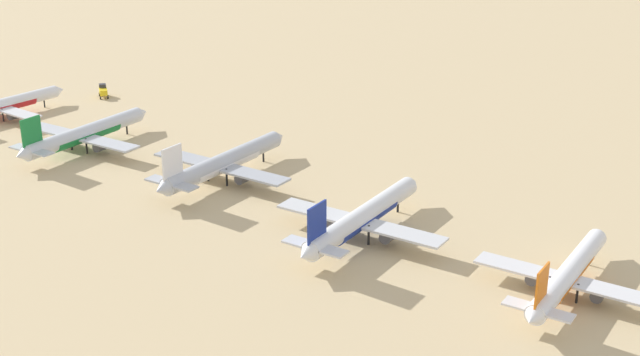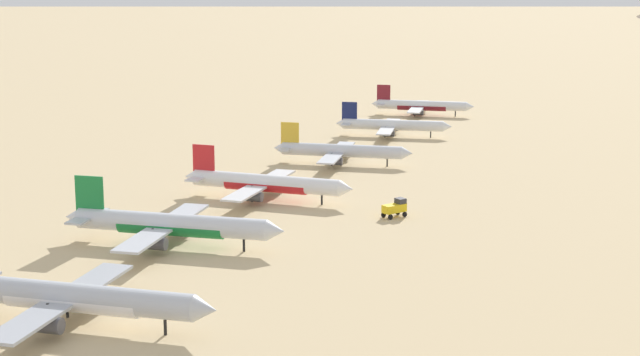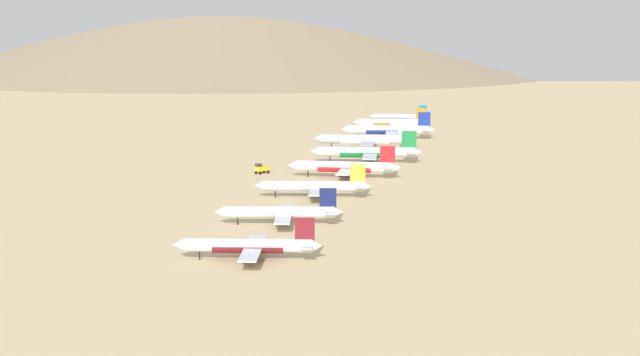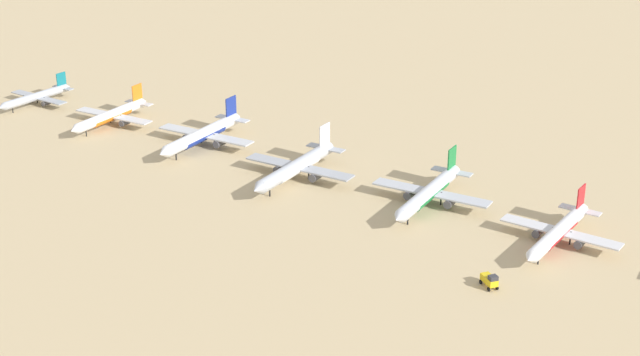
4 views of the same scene
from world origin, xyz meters
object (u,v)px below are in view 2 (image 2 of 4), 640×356
at_px(parked_jet_5, 265,183).
at_px(parked_jet_8, 421,106).
at_px(parked_jet_6, 340,151).
at_px(service_truck, 395,207).
at_px(parked_jet_4, 169,225).
at_px(parked_jet_7, 392,125).
at_px(parked_jet_3, 71,298).

relative_size(parked_jet_5, parked_jet_8, 1.17).
distance_m(parked_jet_5, parked_jet_6, 43.86).
height_order(parked_jet_5, parked_jet_8, parked_jet_5).
bearing_deg(parked_jet_5, service_truck, -9.67).
distance_m(parked_jet_4, service_truck, 50.28).
relative_size(parked_jet_5, parked_jet_7, 1.16).
xyz_separation_m(parked_jet_6, parked_jet_8, (1.57, 87.34, -0.26)).
bearing_deg(parked_jet_6, parked_jet_7, 87.08).
xyz_separation_m(parked_jet_6, service_truck, (27.62, -49.09, -1.56)).
distance_m(parked_jet_4, parked_jet_7, 129.84).
relative_size(parked_jet_8, service_truck, 6.22).
xyz_separation_m(parked_jet_4, parked_jet_7, (10.20, 129.43, -0.87)).
bearing_deg(parked_jet_8, service_truck, -79.19).
distance_m(parked_jet_7, parked_jet_8, 42.51).
relative_size(parked_jet_4, service_truck, 7.96).
bearing_deg(parked_jet_8, parked_jet_4, -93.16).
relative_size(parked_jet_4, parked_jet_7, 1.27).
height_order(parked_jet_3, parked_jet_6, parked_jet_3).
xyz_separation_m(parked_jet_4, parked_jet_6, (7.91, 84.59, -0.68)).
relative_size(parked_jet_5, service_truck, 7.27).
bearing_deg(parked_jet_3, service_truck, 69.10).
xyz_separation_m(parked_jet_8, service_truck, (26.05, -136.43, -1.29)).
bearing_deg(parked_jet_8, parked_jet_7, -89.04).
height_order(parked_jet_6, service_truck, parked_jet_6).
bearing_deg(parked_jet_7, parked_jet_4, -94.51).
bearing_deg(parked_jet_3, parked_jet_7, 88.35).
relative_size(parked_jet_6, parked_jet_8, 1.07).
relative_size(parked_jet_4, parked_jet_5, 1.09).
relative_size(parked_jet_6, service_truck, 6.63).
relative_size(parked_jet_3, parked_jet_4, 1.03).
height_order(parked_jet_6, parked_jet_7, parked_jet_6).
height_order(parked_jet_3, parked_jet_8, parked_jet_3).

